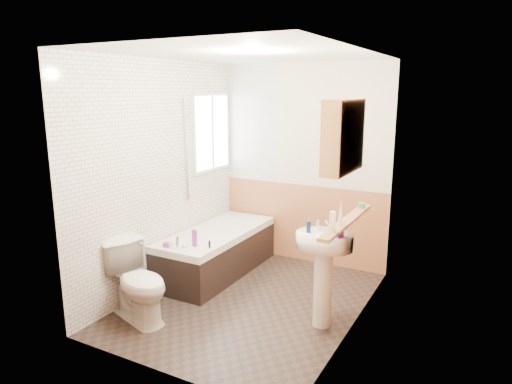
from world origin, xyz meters
TOP-DOWN VIEW (x-y plane):
  - floor at (0.00, 0.00)m, footprint 2.80×2.80m
  - ceiling at (0.00, 0.00)m, footprint 2.80×2.80m
  - wall_back at (0.00, 1.41)m, footprint 2.20×0.02m
  - wall_front at (0.00, -1.41)m, footprint 2.20×0.02m
  - wall_left at (-1.11, 0.00)m, footprint 0.02×2.80m
  - wall_right at (1.11, 0.00)m, footprint 0.02×2.80m
  - wainscot_right at (1.09, 0.00)m, footprint 0.01×2.80m
  - wainscot_front at (0.00, -1.39)m, footprint 2.20×0.01m
  - wainscot_back at (0.00, 1.39)m, footprint 2.20×0.01m
  - tile_cladding_left at (-1.09, 0.00)m, footprint 0.01×2.80m
  - tile_return_back at (-0.73, 1.39)m, footprint 0.75×0.01m
  - window at (-1.06, 0.95)m, footprint 0.03×0.79m
  - bathtub at (-0.73, 0.51)m, footprint 0.70×1.69m
  - shower_riser at (-1.04, 0.39)m, footprint 0.11×0.08m
  - toilet at (-0.76, -0.82)m, footprint 0.85×0.64m
  - sink at (0.84, -0.10)m, footprint 0.53×0.43m
  - pine_shelf at (1.04, -0.09)m, footprint 0.10×1.23m
  - medicine_cabinet at (1.01, -0.21)m, footprint 0.17×0.66m
  - foam_can at (1.04, -0.49)m, footprint 0.07×0.07m
  - green_bottle at (1.04, -0.29)m, footprint 0.06×0.06m
  - black_jar at (1.04, 0.37)m, footprint 0.07×0.07m
  - soap_bottle at (0.98, -0.14)m, footprint 0.13×0.18m
  - clear_bottle at (0.70, -0.15)m, footprint 0.04×0.04m
  - blue_gel at (-0.62, -0.08)m, footprint 0.06×0.05m
  - cream_jar at (-0.89, -0.23)m, footprint 0.07×0.07m
  - orange_bottle at (-0.46, -0.05)m, footprint 0.03×0.03m

SIDE VIEW (x-z plane):
  - floor at x=0.00m, z-range 0.00..0.00m
  - bathtub at x=-0.73m, z-range -0.06..0.61m
  - toilet at x=-0.76m, z-range 0.00..0.74m
  - wainscot_right at x=1.09m, z-range 0.00..1.00m
  - wainscot_front at x=0.00m, z-range 0.00..1.00m
  - wainscot_back at x=0.00m, z-range 0.00..1.00m
  - cream_jar at x=-0.89m, z-range 0.53..0.57m
  - orange_bottle at x=-0.46m, z-range 0.53..0.61m
  - blue_gel at x=-0.62m, z-range 0.53..0.71m
  - sink at x=0.84m, z-range 0.14..1.16m
  - soap_bottle at x=0.98m, z-range 0.91..0.98m
  - clear_bottle at x=0.70m, z-range 0.91..1.02m
  - pine_shelf at x=1.04m, z-range 1.03..1.06m
  - black_jar at x=1.04m, z-range 1.06..1.11m
  - foam_can at x=1.04m, z-range 1.06..1.23m
  - green_bottle at x=1.04m, z-range 1.06..1.28m
  - wall_back at x=0.00m, z-range 0.00..2.50m
  - wall_front at x=0.00m, z-range 0.00..2.50m
  - wall_left at x=-1.11m, z-range 0.00..2.50m
  - wall_right at x=1.11m, z-range 0.00..2.50m
  - tile_cladding_left at x=-1.09m, z-range 0.00..2.50m
  - shower_riser at x=-1.04m, z-range 1.00..2.21m
  - window at x=-1.06m, z-range 1.15..2.15m
  - tile_return_back at x=-0.73m, z-range 1.00..2.50m
  - medicine_cabinet at x=1.01m, z-range 1.50..2.10m
  - ceiling at x=0.00m, z-range 2.50..2.50m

